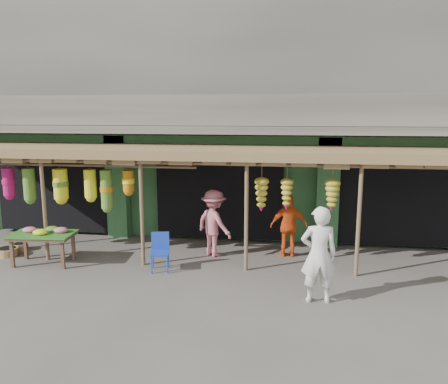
# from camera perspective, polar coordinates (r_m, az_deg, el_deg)

# --- Properties ---
(ground) EXTENTS (80.00, 80.00, 0.00)m
(ground) POSITION_cam_1_polar(r_m,az_deg,el_deg) (10.75, -2.41, -9.50)
(ground) COLOR #514C47
(ground) RESTS_ON ground
(building) EXTENTS (16.40, 6.80, 7.00)m
(building) POSITION_cam_1_polar(r_m,az_deg,el_deg) (14.92, 1.08, 9.29)
(building) COLOR gray
(building) RESTS_ON ground
(awning) EXTENTS (14.00, 2.70, 2.79)m
(awning) POSITION_cam_1_polar(r_m,az_deg,el_deg) (10.98, -2.54, 4.78)
(awning) COLOR brown
(awning) RESTS_ON ground
(flower_table) EXTENTS (1.56, 0.99, 0.90)m
(flower_table) POSITION_cam_1_polar(r_m,az_deg,el_deg) (11.50, -22.51, -5.20)
(flower_table) COLOR brown
(flower_table) RESTS_ON ground
(blue_chair) EXTENTS (0.50, 0.51, 0.89)m
(blue_chair) POSITION_cam_1_polar(r_m,az_deg,el_deg) (10.40, -8.35, -7.42)
(blue_chair) COLOR #1C3DB8
(blue_chair) RESTS_ON ground
(basket_mid) EXTENTS (0.66, 0.66, 0.20)m
(basket_mid) POSITION_cam_1_polar(r_m,az_deg,el_deg) (12.67, -26.45, -7.02)
(basket_mid) COLOR brown
(basket_mid) RESTS_ON ground
(basket_right) EXTENTS (0.40, 0.40, 0.18)m
(basket_right) POSITION_cam_1_polar(r_m,az_deg,el_deg) (13.02, -25.05, -6.49)
(basket_right) COLOR #A2784B
(basket_right) RESTS_ON ground
(person_front) EXTENTS (0.73, 0.52, 1.91)m
(person_front) POSITION_cam_1_polar(r_m,az_deg,el_deg) (8.67, 12.27, -8.01)
(person_front) COLOR white
(person_front) RESTS_ON ground
(person_vendor) EXTENTS (0.98, 0.50, 1.61)m
(person_vendor) POSITION_cam_1_polar(r_m,az_deg,el_deg) (11.27, 8.47, -4.39)
(person_vendor) COLOR #E24F15
(person_vendor) RESTS_ON ground
(person_shopper) EXTENTS (1.27, 1.18, 1.72)m
(person_shopper) POSITION_cam_1_polar(r_m,az_deg,el_deg) (11.19, -1.33, -4.08)
(person_shopper) COLOR #C26774
(person_shopper) RESTS_ON ground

